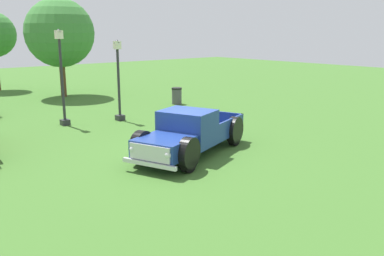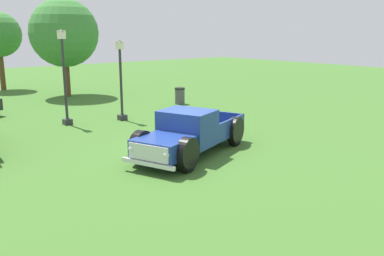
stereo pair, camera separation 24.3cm
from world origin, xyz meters
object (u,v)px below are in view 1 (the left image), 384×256
Objects in this scene: lamp_post_far at (62,76)px; trash_can at (177,96)px; pickup_truck_foreground at (187,135)px; oak_tree_west at (60,33)px; lamp_post_near at (119,79)px.

trash_can is at bearing 8.64° from lamp_post_far.
pickup_truck_foreground is 5.69× the size of trash_can.
lamp_post_near is at bearing -96.72° from oak_tree_west.
lamp_post_near reaches higher than pickup_truck_foreground.
trash_can is (4.84, 1.80, -1.49)m from lamp_post_near.
lamp_post_near is (1.28, 6.50, 1.22)m from pickup_truck_foreground.
lamp_post_near reaches higher than trash_can.
pickup_truck_foreground is 10.32m from trash_can.
oak_tree_west is at bearing 81.38° from pickup_truck_foreground.
pickup_truck_foreground is 1.28× the size of lamp_post_far.
lamp_post_near is 0.89× the size of lamp_post_far.
lamp_post_near is 0.61× the size of oak_tree_west.
pickup_truck_foreground is 0.88× the size of oak_tree_west.
oak_tree_west reaches higher than pickup_truck_foreground.
lamp_post_far is at bearing -171.36° from trash_can.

